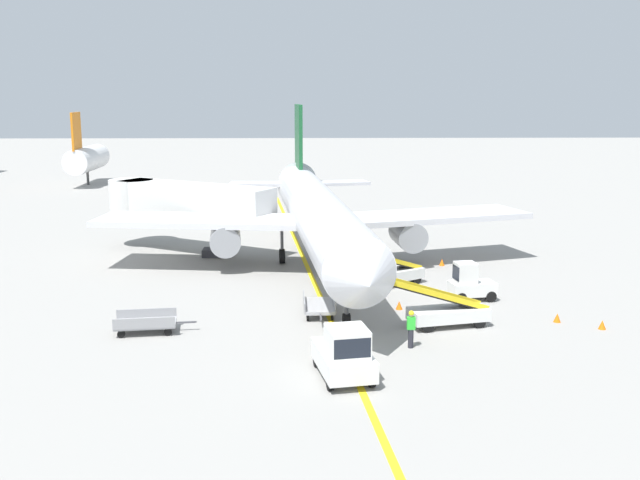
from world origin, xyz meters
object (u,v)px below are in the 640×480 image
jet_bridge (178,202)px  baggage_tug_near_wing (470,283)px  belt_loader_aft_hold (446,311)px  belt_loader_forward_hold (391,272)px  airliner (318,215)px  pushback_tug (345,354)px  baggage_cart_loaded (146,323)px  safety_cone_nose_right (442,262)px  baggage_cart_empty_trailing (319,305)px  safety_cone_nose_left (557,318)px  safety_cone_wingtip_left (399,305)px  ground_crew_marshaller (411,328)px  safety_cone_wingtip_right (602,325)px

jet_bridge → baggage_tug_near_wing: size_ratio=4.79×
belt_loader_aft_hold → belt_loader_forward_hold: bearing=102.7°
airliner → belt_loader_forward_hold: 6.70m
belt_loader_forward_hold → pushback_tug: bearing=-103.7°
baggage_cart_loaded → safety_cone_nose_right: size_ratio=8.70×
baggage_cart_empty_trailing → safety_cone_nose_right: baggage_cart_empty_trailing is taller
safety_cone_nose_left → safety_cone_wingtip_left: 7.82m
jet_bridge → belt_loader_forward_hold: size_ratio=2.54×
baggage_tug_near_wing → jet_bridge: bearing=143.7°
safety_cone_nose_left → safety_cone_nose_right: bearing=105.7°
airliner → pushback_tug: bearing=-88.0°
jet_bridge → airliner: bearing=-28.1°
safety_cone_wingtip_left → ground_crew_marshaller: bearing=-92.4°
baggage_cart_empty_trailing → baggage_tug_near_wing: bearing=16.5°
safety_cone_nose_left → safety_cone_wingtip_left: size_ratio=1.00×
jet_bridge → pushback_tug: 26.26m
baggage_tug_near_wing → safety_cone_wingtip_left: bearing=-157.8°
jet_bridge → safety_cone_wingtip_left: size_ratio=28.06×
jet_bridge → safety_cone_wingtip_right: size_ratio=28.06×
safety_cone_wingtip_left → safety_cone_nose_left: bearing=-17.6°
safety_cone_wingtip_right → baggage_tug_near_wing: bearing=135.3°
pushback_tug → baggage_tug_near_wing: (7.38, 11.03, -0.07)m
pushback_tug → ground_crew_marshaller: bearing=48.3°
baggage_cart_loaded → safety_cone_nose_right: bearing=39.2°
airliner → baggage_tug_near_wing: 11.50m
baggage_cart_loaded → safety_cone_wingtip_left: bearing=16.0°
baggage_tug_near_wing → belt_loader_aft_hold: size_ratio=0.50×
safety_cone_nose_right → safety_cone_nose_left: bearing=-74.3°
belt_loader_forward_hold → safety_cone_nose_left: belt_loader_forward_hold is taller
ground_crew_marshaller → jet_bridge: bearing=123.1°
jet_bridge → pushback_tug: bearing=-66.8°
baggage_cart_loaded → airliner: bearing=57.4°
belt_loader_aft_hold → baggage_cart_empty_trailing: 6.41m
pushback_tug → safety_cone_nose_right: pushback_tug is taller
jet_bridge → baggage_tug_near_wing: (17.67, -12.99, -2.62)m
belt_loader_forward_hold → belt_loader_aft_hold: size_ratio=0.94×
ground_crew_marshaller → safety_cone_nose_right: ground_crew_marshaller is taller
airliner → baggage_cart_loaded: size_ratio=9.23×
jet_bridge → belt_loader_aft_hold: (15.53, -17.51, -2.77)m
jet_bridge → baggage_tug_near_wing: bearing=-36.3°
baggage_cart_empty_trailing → airliner: bearing=89.1°
jet_bridge → safety_cone_wingtip_left: jet_bridge is taller
belt_loader_aft_hold → safety_cone_wingtip_left: 3.48m
baggage_tug_near_wing → safety_cone_nose_left: size_ratio=5.86×
ground_crew_marshaller → baggage_cart_empty_trailing: bearing=127.5°
safety_cone_nose_left → baggage_cart_loaded: bearing=-176.6°
belt_loader_forward_hold → safety_cone_wingtip_right: size_ratio=11.04×
ground_crew_marshaller → belt_loader_forward_hold: bearing=88.0°
airliner → pushback_tug: airliner is taller
baggage_tug_near_wing → belt_loader_forward_hold: size_ratio=0.53×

